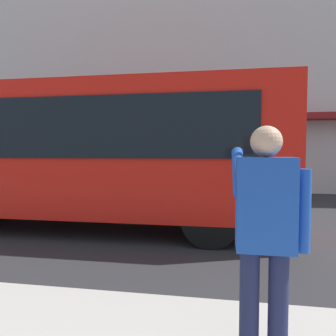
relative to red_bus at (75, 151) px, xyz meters
name	(u,v)px	position (x,y,z in m)	size (l,w,h in m)	color
ground_plane	(247,231)	(-3.74, -0.20, -1.68)	(60.00, 60.00, 0.00)	#2B2B2D
building_facade_far	(236,47)	(-3.76, -7.00, 4.30)	(28.00, 1.55, 12.00)	beige
red_bus	(75,151)	(0.00, 0.00, 0.00)	(9.05, 2.54, 3.08)	red
pedestrian_photographer	(265,226)	(-3.51, 4.21, -0.54)	(0.53, 0.52, 1.70)	#1E2347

